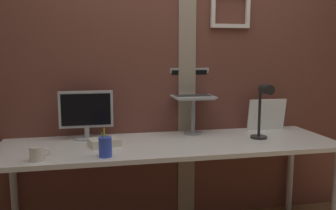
# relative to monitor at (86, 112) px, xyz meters

# --- Properties ---
(brick_wall_back) EXTENTS (3.45, 0.16, 2.61)m
(brick_wall_back) POSITION_rel_monitor_xyz_m (0.67, 0.18, 0.39)
(brick_wall_back) COLOR brown
(brick_wall_back) RESTS_ON ground_plane
(desk) EXTENTS (2.33, 0.70, 0.72)m
(desk) POSITION_rel_monitor_xyz_m (0.57, -0.23, -0.25)
(desk) COLOR white
(desk) RESTS_ON ground_plane
(monitor) EXTENTS (0.38, 0.18, 0.35)m
(monitor) POSITION_rel_monitor_xyz_m (0.00, 0.00, 0.00)
(monitor) COLOR #ADB2B7
(monitor) RESTS_ON desk
(laptop_stand) EXTENTS (0.28, 0.22, 0.28)m
(laptop_stand) POSITION_rel_monitor_xyz_m (0.80, 0.00, -0.01)
(laptop_stand) COLOR gray
(laptop_stand) RESTS_ON desk
(laptop) EXTENTS (0.31, 0.29, 0.22)m
(laptop) POSITION_rel_monitor_xyz_m (0.80, 0.07, 0.15)
(laptop) COLOR #ADB2B7
(laptop) RESTS_ON laptop_stand
(whiteboard_panel) EXTENTS (0.31, 0.05, 0.25)m
(whiteboard_panel) POSITION_rel_monitor_xyz_m (1.42, 0.02, -0.07)
(whiteboard_panel) COLOR white
(whiteboard_panel) RESTS_ON desk
(desk_lamp) EXTENTS (0.12, 0.20, 0.40)m
(desk_lamp) POSITION_rel_monitor_xyz_m (1.23, -0.28, 0.06)
(desk_lamp) COLOR black
(desk_lamp) RESTS_ON desk
(pen_cup) EXTENTS (0.08, 0.08, 0.18)m
(pen_cup) POSITION_rel_monitor_xyz_m (0.12, -0.48, -0.13)
(pen_cup) COLOR blue
(pen_cup) RESTS_ON desk
(coffee_mug) EXTENTS (0.12, 0.08, 0.08)m
(coffee_mug) POSITION_rel_monitor_xyz_m (-0.27, -0.48, -0.15)
(coffee_mug) COLOR silver
(coffee_mug) RESTS_ON desk
(paper_clutter_stack) EXTENTS (0.23, 0.19, 0.05)m
(paper_clutter_stack) POSITION_rel_monitor_xyz_m (0.12, -0.23, -0.17)
(paper_clutter_stack) COLOR silver
(paper_clutter_stack) RESTS_ON desk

